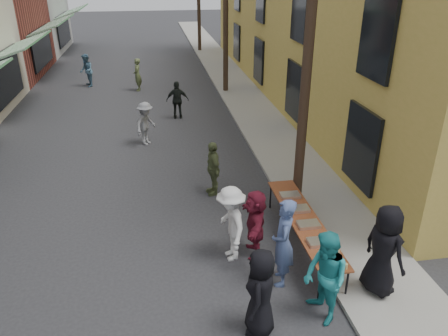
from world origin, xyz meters
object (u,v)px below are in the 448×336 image
object	(u,v)px
catering_tray_sausage	(331,260)
server	(384,250)
serving_table	(304,220)
utility_pole_near	(309,41)
guest_front_a	(261,293)
utility_pole_mid	(226,1)
guest_front_c	(325,278)

from	to	relation	value
catering_tray_sausage	server	distance (m)	1.04
serving_table	utility_pole_near	bearing A→B (deg)	75.85
serving_table	guest_front_a	size ratio (longest dim) A/B	2.29
utility_pole_mid	guest_front_a	bearing A→B (deg)	-97.44
utility_pole_mid	catering_tray_sausage	xyz separation A→B (m)	(-0.50, -15.63, -3.71)
serving_table	catering_tray_sausage	size ratio (longest dim) A/B	8.00
utility_pole_near	utility_pole_mid	world-z (taller)	same
serving_table	guest_front_a	distance (m)	2.94
catering_tray_sausage	guest_front_c	world-z (taller)	guest_front_c
utility_pole_mid	guest_front_a	distance (m)	16.95
serving_table	server	distance (m)	2.13
serving_table	utility_pole_mid	bearing A→B (deg)	87.95
guest_front_a	server	bearing A→B (deg)	125.69
serving_table	guest_front_c	size ratio (longest dim) A/B	2.13
utility_pole_near	guest_front_a	distance (m)	6.10
utility_pole_near	serving_table	bearing A→B (deg)	-104.15
guest_front_a	serving_table	bearing A→B (deg)	169.36
server	utility_pole_near	bearing A→B (deg)	-12.45
catering_tray_sausage	server	world-z (taller)	server
utility_pole_near	guest_front_c	bearing A→B (deg)	-101.82
catering_tray_sausage	utility_pole_near	bearing A→B (deg)	82.17
utility_pole_mid	serving_table	xyz separation A→B (m)	(-0.50, -13.98, -3.79)
server	guest_front_c	bearing A→B (deg)	88.88
catering_tray_sausage	guest_front_c	distance (m)	0.79
utility_pole_near	utility_pole_mid	distance (m)	12.00
guest_front_a	utility_pole_mid	bearing A→B (deg)	-164.01
utility_pole_near	server	world-z (taller)	utility_pole_near
catering_tray_sausage	guest_front_a	xyz separation A→B (m)	(-1.64, -0.78, 0.08)
utility_pole_near	utility_pole_mid	bearing A→B (deg)	90.00
guest_front_a	guest_front_c	xyz separation A→B (m)	(1.24, 0.11, 0.06)
utility_pole_near	server	size ratio (longest dim) A/B	4.61
utility_pole_near	guest_front_c	size ratio (longest dim) A/B	4.79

